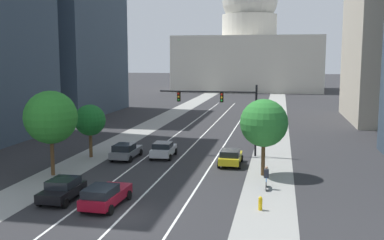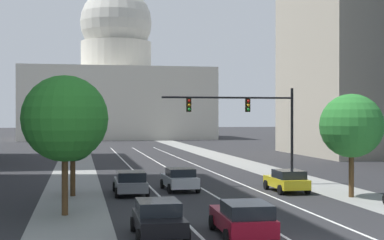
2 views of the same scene
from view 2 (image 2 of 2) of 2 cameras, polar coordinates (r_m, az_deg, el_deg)
The scene contains 16 objects.
ground_plane at distance 61.93m, azimuth -3.37°, elevation -4.23°, with size 400.00×400.00×0.00m, color #2B2B2D.
sidewalk_left at distance 56.40m, azimuth -11.47°, elevation -4.68°, with size 3.81×130.00×0.01m, color gray.
sidewalk_right at distance 58.89m, azimuth 5.71°, elevation -4.46°, with size 3.81×130.00×0.01m, color gray.
lane_stripe_left at distance 46.70m, azimuth -5.02°, elevation -5.72°, with size 0.16×90.00×0.01m, color white.
lane_stripe_center at distance 47.17m, azimuth -0.92°, elevation -5.65°, with size 0.16×90.00×0.01m, color white.
lane_stripe_right at distance 47.88m, azimuth 3.09°, elevation -5.56°, with size 0.16×90.00×0.01m, color white.
capitol_building at distance 131.88m, azimuth -7.47°, elevation 3.35°, with size 40.98×26.75×35.34m.
car_crimson at distance 24.02m, azimuth 5.04°, elevation -9.61°, with size 2.25×4.66×1.53m.
car_gray at distance 36.95m, azimuth -6.07°, elevation -6.14°, with size 2.12×4.59×1.50m.
car_yellow at distance 38.50m, azimuth 9.33°, elevation -5.88°, with size 2.06×4.05×1.47m.
car_silver at distance 38.65m, azimuth -1.21°, elevation -5.83°, with size 2.17×4.11×1.52m.
car_black at distance 24.08m, azimuth -3.32°, elevation -9.61°, with size 2.10×4.04×1.49m.
traffic_signal_mast at distance 41.99m, azimuth 5.89°, elevation 0.41°, with size 9.74×0.39×7.02m.
street_tree_near_right at distance 36.67m, azimuth 15.43°, elevation -0.56°, with size 3.91×3.91×6.34m.
street_tree_near_left at distance 29.57m, azimuth -12.42°, elevation 0.13°, with size 4.33×4.33×7.02m.
street_tree_mid_left at distance 36.63m, azimuth -11.67°, elevation -1.70°, with size 3.01×3.01×5.17m.
Camera 2 is at (-8.27, -21.18, 4.95)m, focal length 54.14 mm.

